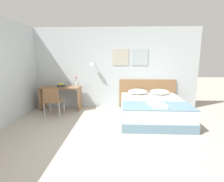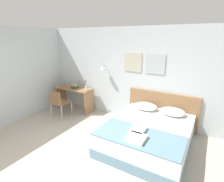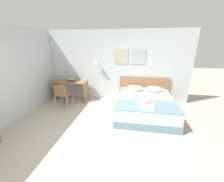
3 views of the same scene
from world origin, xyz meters
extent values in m
plane|color=#B2A899|center=(0.00, 0.00, 0.00)|extent=(24.00, 24.00, 0.00)
cube|color=silver|center=(0.00, 2.94, 1.32)|extent=(5.79, 0.06, 2.65)
cube|color=#B7B29E|center=(0.35, 2.90, 1.70)|extent=(0.52, 0.02, 0.52)
cube|color=#A8B7BC|center=(0.98, 2.90, 1.70)|extent=(0.52, 0.02, 0.52)
cylinder|color=#B2B2B7|center=(-0.55, 2.83, 1.55)|extent=(0.02, 0.16, 0.02)
cone|color=white|center=(-0.55, 2.74, 1.50)|extent=(0.17, 0.17, 0.12)
cube|color=#66899E|center=(1.25, 1.81, 0.11)|extent=(1.74, 2.07, 0.22)
cube|color=white|center=(1.25, 1.81, 0.38)|extent=(1.71, 2.02, 0.31)
cube|color=#8E6642|center=(1.25, 2.88, 0.48)|extent=(1.86, 0.06, 0.97)
ellipsoid|color=white|center=(0.91, 2.57, 0.62)|extent=(0.61, 0.46, 0.17)
ellipsoid|color=white|center=(1.60, 2.57, 0.62)|extent=(0.61, 0.46, 0.17)
cube|color=#66899E|center=(1.25, 1.21, 0.54)|extent=(1.69, 0.83, 0.02)
cube|color=white|center=(1.18, 1.36, 0.58)|extent=(0.28, 0.34, 0.06)
cube|color=white|center=(1.26, 1.07, 0.58)|extent=(0.34, 0.34, 0.06)
cube|color=#8E6642|center=(-1.59, 2.56, 0.74)|extent=(1.28, 0.50, 0.03)
cube|color=#8E6642|center=(-2.20, 2.56, 0.36)|extent=(0.04, 0.46, 0.72)
cube|color=#8E6642|center=(-0.97, 2.56, 0.36)|extent=(0.04, 0.46, 0.72)
cube|color=#8E6642|center=(-1.59, 1.96, 0.45)|extent=(0.47, 0.47, 0.02)
cube|color=#8E6642|center=(-1.59, 1.74, 0.65)|extent=(0.43, 0.03, 0.39)
cylinder|color=#B7B7BC|center=(-1.80, 2.17, 0.22)|extent=(0.03, 0.03, 0.44)
cylinder|color=#B7B7BC|center=(-1.37, 2.17, 0.22)|extent=(0.03, 0.03, 0.44)
cylinder|color=#B7B7BC|center=(-1.80, 1.74, 0.22)|extent=(0.03, 0.03, 0.44)
cylinder|color=#B7B7BC|center=(-1.37, 1.74, 0.22)|extent=(0.03, 0.03, 0.44)
cylinder|color=#333842|center=(-1.57, 2.58, 0.79)|extent=(0.25, 0.25, 0.05)
sphere|color=#B2C156|center=(-1.52, 2.59, 0.84)|extent=(0.09, 0.09, 0.09)
ellipsoid|color=yellow|center=(-1.59, 2.62, 0.84)|extent=(0.20, 0.14, 0.07)
sphere|color=orange|center=(-1.60, 2.54, 0.83)|extent=(0.07, 0.07, 0.07)
cylinder|color=silver|center=(-1.05, 2.53, 0.84)|extent=(0.07, 0.07, 0.17)
cylinder|color=#3D7538|center=(-1.05, 2.53, 1.00)|extent=(0.01, 0.01, 0.14)
sphere|color=#DB3838|center=(-1.05, 2.53, 1.07)|extent=(0.06, 0.06, 0.06)
camera|label=1|loc=(0.33, -2.92, 1.72)|focal=28.00mm
camera|label=2|loc=(2.30, -1.59, 2.36)|focal=28.00mm
camera|label=3|loc=(0.88, -2.31, 2.13)|focal=22.00mm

